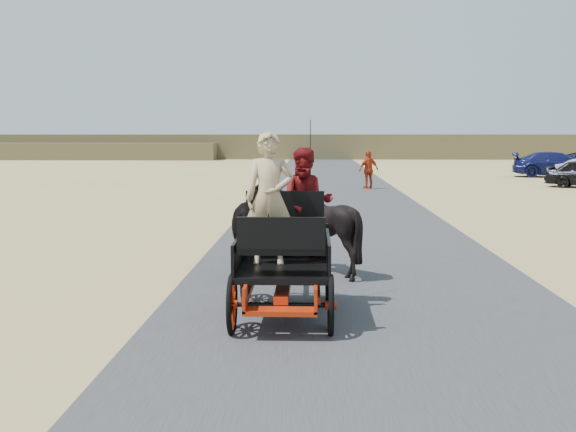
{
  "coord_description": "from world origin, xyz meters",
  "views": [
    {
      "loc": [
        -0.78,
        -10.53,
        2.49
      ],
      "look_at": [
        -1.17,
        0.75,
        1.2
      ],
      "focal_mm": 45.0,
      "sensor_mm": 36.0,
      "label": 1
    }
  ],
  "objects_px": {
    "horse_left": "(260,227)",
    "horse_right": "(322,227)",
    "carriage": "(284,290)",
    "pedestrian": "(369,170)",
    "car_c": "(557,165)"
  },
  "relations": [
    {
      "from": "horse_left",
      "to": "horse_right",
      "type": "bearing_deg",
      "value": -180.0
    },
    {
      "from": "horse_left",
      "to": "car_c",
      "type": "relative_size",
      "value": 0.4
    },
    {
      "from": "horse_left",
      "to": "pedestrian",
      "type": "bearing_deg",
      "value": -99.81
    },
    {
      "from": "carriage",
      "to": "pedestrian",
      "type": "xyz_separation_m",
      "value": [
        2.91,
        22.99,
        0.5
      ]
    },
    {
      "from": "carriage",
      "to": "car_c",
      "type": "height_order",
      "value": "car_c"
    },
    {
      "from": "horse_left",
      "to": "pedestrian",
      "type": "height_order",
      "value": "pedestrian"
    },
    {
      "from": "pedestrian",
      "to": "horse_left",
      "type": "bearing_deg",
      "value": 49.82
    },
    {
      "from": "horse_left",
      "to": "horse_right",
      "type": "xyz_separation_m",
      "value": [
        1.1,
        0.0,
        0.0
      ]
    },
    {
      "from": "carriage",
      "to": "pedestrian",
      "type": "height_order",
      "value": "pedestrian"
    },
    {
      "from": "horse_right",
      "to": "pedestrian",
      "type": "relative_size",
      "value": 0.98
    },
    {
      "from": "pedestrian",
      "to": "car_c",
      "type": "relative_size",
      "value": 0.35
    },
    {
      "from": "carriage",
      "to": "horse_right",
      "type": "bearing_deg",
      "value": 79.61
    },
    {
      "from": "carriage",
      "to": "horse_left",
      "type": "distance_m",
      "value": 3.09
    },
    {
      "from": "pedestrian",
      "to": "car_c",
      "type": "height_order",
      "value": "pedestrian"
    },
    {
      "from": "carriage",
      "to": "horse_left",
      "type": "xyz_separation_m",
      "value": [
        -0.55,
        3.0,
        0.49
      ]
    }
  ]
}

